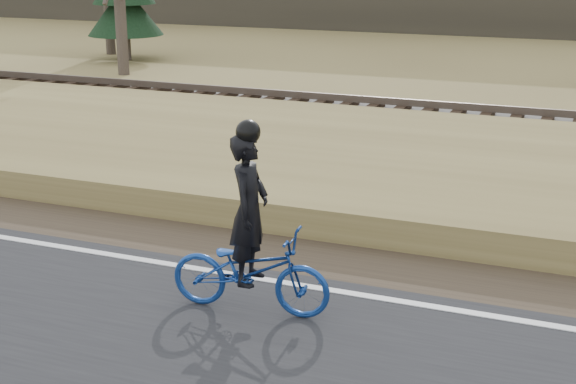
% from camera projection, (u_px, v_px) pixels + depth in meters
% --- Properties ---
extents(shoulder, '(120.00, 1.60, 0.04)m').
position_uv_depth(shoulder, '(10.00, 212.00, 12.15)').
color(shoulder, '#473A2B').
rests_on(shoulder, ground).
extents(embankment, '(120.00, 5.00, 0.44)m').
position_uv_depth(embankment, '(119.00, 153.00, 14.75)').
color(embankment, olive).
rests_on(embankment, ground).
extents(ballast, '(120.00, 3.00, 0.45)m').
position_uv_depth(ballast, '(212.00, 114.00, 18.12)').
color(ballast, slate).
rests_on(ballast, ground).
extents(railroad, '(120.00, 2.40, 0.29)m').
position_uv_depth(railroad, '(212.00, 101.00, 18.03)').
color(railroad, black).
rests_on(railroad, ballast).
extents(cyclist, '(1.84, 0.78, 2.14)m').
position_uv_depth(cyclist, '(250.00, 253.00, 8.63)').
color(cyclist, navy).
rests_on(cyclist, road).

